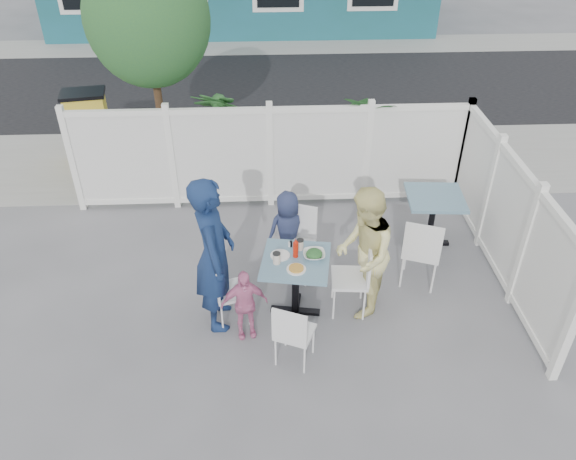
{
  "coord_description": "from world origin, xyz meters",
  "views": [
    {
      "loc": [
        0.02,
        -5.06,
        4.7
      ],
      "look_at": [
        0.27,
        0.33,
        0.93
      ],
      "focal_mm": 35.0,
      "sensor_mm": 36.0,
      "label": 1
    }
  ],
  "objects_px": {
    "spare_table": "(434,207)",
    "man": "(214,255)",
    "chair_left": "(224,287)",
    "chair_near": "(293,331)",
    "chair_back": "(298,236)",
    "chair_right": "(357,273)",
    "boy": "(288,231)",
    "toddler": "(244,304)",
    "woman": "(364,254)",
    "main_table": "(296,272)",
    "utility_cabinet": "(90,129)"
  },
  "relations": [
    {
      "from": "chair_left",
      "to": "chair_right",
      "type": "distance_m",
      "value": 1.54
    },
    {
      "from": "chair_left",
      "to": "chair_right",
      "type": "relative_size",
      "value": 0.9
    },
    {
      "from": "chair_near",
      "to": "woman",
      "type": "distance_m",
      "value": 1.26
    },
    {
      "from": "spare_table",
      "to": "chair_left",
      "type": "bearing_deg",
      "value": -153.36
    },
    {
      "from": "spare_table",
      "to": "chair_back",
      "type": "height_order",
      "value": "chair_back"
    },
    {
      "from": "spare_table",
      "to": "toddler",
      "type": "distance_m",
      "value": 3.02
    },
    {
      "from": "chair_near",
      "to": "woman",
      "type": "height_order",
      "value": "woman"
    },
    {
      "from": "main_table",
      "to": "toddler",
      "type": "xyz_separation_m",
      "value": [
        -0.59,
        -0.33,
        -0.17
      ]
    },
    {
      "from": "chair_back",
      "to": "woman",
      "type": "relative_size",
      "value": 0.59
    },
    {
      "from": "chair_left",
      "to": "man",
      "type": "xyz_separation_m",
      "value": [
        -0.08,
        0.02,
        0.45
      ]
    },
    {
      "from": "chair_left",
      "to": "toddler",
      "type": "relative_size",
      "value": 0.96
    },
    {
      "from": "chair_right",
      "to": "utility_cabinet",
      "type": "bearing_deg",
      "value": 49.73
    },
    {
      "from": "chair_near",
      "to": "chair_back",
      "type": "bearing_deg",
      "value": 107.28
    },
    {
      "from": "main_table",
      "to": "chair_near",
      "type": "bearing_deg",
      "value": -95.51
    },
    {
      "from": "main_table",
      "to": "chair_back",
      "type": "xyz_separation_m",
      "value": [
        0.07,
        0.79,
        -0.06
      ]
    },
    {
      "from": "chair_left",
      "to": "man",
      "type": "height_order",
      "value": "man"
    },
    {
      "from": "chair_near",
      "to": "boy",
      "type": "height_order",
      "value": "boy"
    },
    {
      "from": "spare_table",
      "to": "man",
      "type": "bearing_deg",
      "value": -154.38
    },
    {
      "from": "woman",
      "to": "boy",
      "type": "relative_size",
      "value": 1.46
    },
    {
      "from": "spare_table",
      "to": "toddler",
      "type": "height_order",
      "value": "toddler"
    },
    {
      "from": "spare_table",
      "to": "woman",
      "type": "relative_size",
      "value": 0.49
    },
    {
      "from": "main_table",
      "to": "chair_near",
      "type": "distance_m",
      "value": 0.82
    },
    {
      "from": "main_table",
      "to": "toddler",
      "type": "distance_m",
      "value": 0.7
    },
    {
      "from": "main_table",
      "to": "chair_back",
      "type": "relative_size",
      "value": 0.9
    },
    {
      "from": "utility_cabinet",
      "to": "man",
      "type": "height_order",
      "value": "man"
    },
    {
      "from": "utility_cabinet",
      "to": "woman",
      "type": "relative_size",
      "value": 0.74
    },
    {
      "from": "chair_right",
      "to": "boy",
      "type": "distance_m",
      "value": 1.16
    },
    {
      "from": "chair_right",
      "to": "toddler",
      "type": "distance_m",
      "value": 1.36
    },
    {
      "from": "chair_left",
      "to": "man",
      "type": "relative_size",
      "value": 0.46
    },
    {
      "from": "chair_right",
      "to": "chair_near",
      "type": "distance_m",
      "value": 1.16
    },
    {
      "from": "chair_back",
      "to": "chair_left",
      "type": "bearing_deg",
      "value": 64.83
    },
    {
      "from": "woman",
      "to": "boy",
      "type": "xyz_separation_m",
      "value": [
        -0.83,
        0.85,
        -0.26
      ]
    },
    {
      "from": "main_table",
      "to": "chair_near",
      "type": "height_order",
      "value": "chair_near"
    },
    {
      "from": "chair_left",
      "to": "toddler",
      "type": "bearing_deg",
      "value": 27.61
    },
    {
      "from": "utility_cabinet",
      "to": "main_table",
      "type": "relative_size",
      "value": 1.39
    },
    {
      "from": "chair_near",
      "to": "chair_right",
      "type": "bearing_deg",
      "value": 69.16
    },
    {
      "from": "chair_near",
      "to": "boy",
      "type": "xyz_separation_m",
      "value": [
        0.03,
        1.71,
        0.08
      ]
    },
    {
      "from": "spare_table",
      "to": "toddler",
      "type": "relative_size",
      "value": 0.88
    },
    {
      "from": "chair_right",
      "to": "woman",
      "type": "distance_m",
      "value": 0.27
    },
    {
      "from": "toddler",
      "to": "man",
      "type": "bearing_deg",
      "value": 130.0
    },
    {
      "from": "utility_cabinet",
      "to": "chair_right",
      "type": "xyz_separation_m",
      "value": [
        4.03,
        -4.04,
        -0.05
      ]
    },
    {
      "from": "chair_left",
      "to": "woman",
      "type": "xyz_separation_m",
      "value": [
        1.6,
        0.14,
        0.32
      ]
    },
    {
      "from": "spare_table",
      "to": "toddler",
      "type": "xyz_separation_m",
      "value": [
        -2.54,
        -1.63,
        -0.16
      ]
    },
    {
      "from": "boy",
      "to": "chair_right",
      "type": "bearing_deg",
      "value": 113.19
    },
    {
      "from": "main_table",
      "to": "chair_left",
      "type": "xyz_separation_m",
      "value": [
        -0.82,
        -0.08,
        -0.11
      ]
    },
    {
      "from": "chair_near",
      "to": "toddler",
      "type": "bearing_deg",
      "value": 159.74
    },
    {
      "from": "spare_table",
      "to": "chair_left",
      "type": "xyz_separation_m",
      "value": [
        -2.77,
        -1.39,
        -0.11
      ]
    },
    {
      "from": "man",
      "to": "boy",
      "type": "bearing_deg",
      "value": -44.11
    },
    {
      "from": "man",
      "to": "woman",
      "type": "relative_size",
      "value": 1.16
    },
    {
      "from": "main_table",
      "to": "chair_left",
      "type": "height_order",
      "value": "chair_left"
    }
  ]
}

